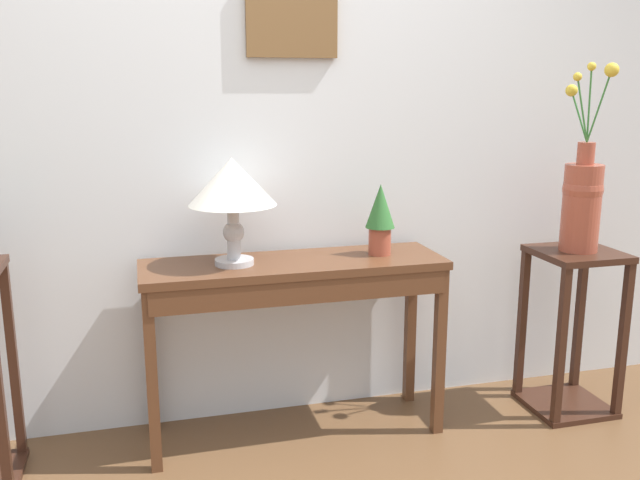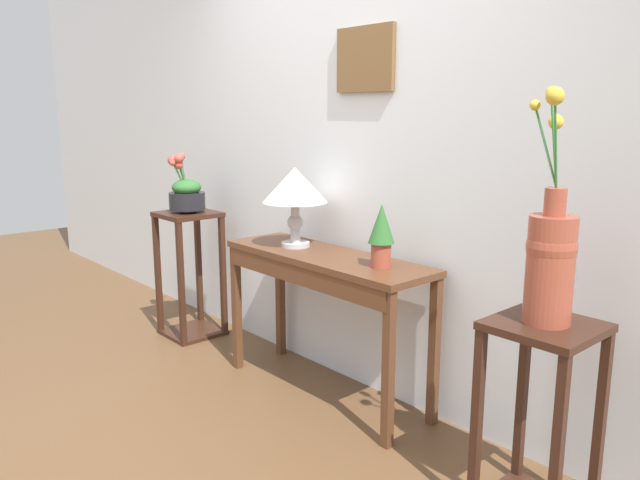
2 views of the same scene
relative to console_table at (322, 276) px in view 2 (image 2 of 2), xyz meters
name	(u,v)px [view 2 (image 2 of 2)]	position (x,y,z in m)	size (l,w,h in m)	color
ground_plane	(114,466)	(-0.09, -1.16, -0.69)	(12.00, 12.00, 0.01)	brown
back_wall_with_art	(353,138)	(-0.09, 0.31, 0.72)	(9.00, 0.13, 2.80)	silver
console_table	(322,276)	(0.00, 0.00, 0.00)	(1.29, 0.40, 0.80)	#56331E
table_lamp	(295,188)	(-0.25, 0.02, 0.44)	(0.36, 0.36, 0.45)	#B7B7BC
potted_plant_on_console	(381,232)	(0.39, 0.03, 0.29)	(0.13, 0.13, 0.31)	#9E4733
pedestal_stand_left	(190,274)	(-1.32, -0.05, -0.25)	(0.37, 0.37, 0.88)	#381E14
planter_bowl_wide_left	(186,193)	(-1.32, -0.05, 0.32)	(0.25, 0.24, 0.40)	black
pedestal_stand_right	(538,421)	(1.32, -0.08, -0.29)	(0.37, 0.37, 0.79)	#381E14
flower_vase_tall_right	(551,256)	(1.32, -0.08, 0.35)	(0.20, 0.22, 0.84)	#9E4733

